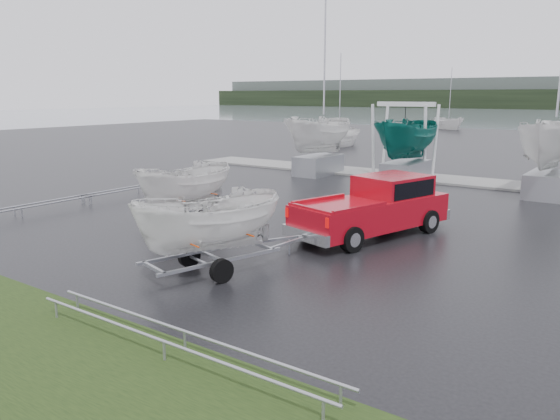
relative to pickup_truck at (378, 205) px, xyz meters
The scene contains 14 objects.
ground_plane 3.40m from the pickup_truck, behind, with size 120.00×120.00×0.00m, color black.
dock 13.09m from the pickup_truck, 104.36° to the left, with size 30.00×3.00×0.12m, color gray.
pickup_truck is the anchor object (origin of this frame).
trailer_hitched 6.55m from the pickup_truck, 106.21° to the right, with size 2.14×3.79×4.78m.
trailer_parked 6.96m from the pickup_truck, 159.08° to the right, with size 1.79×3.61×4.87m.
boat_hoist 13.50m from the pickup_truck, 109.28° to the left, with size 3.30×2.18×4.12m.
keelboat_0 13.99m from the pickup_truck, 129.32° to the left, with size 2.23×3.20×10.39m.
keelboat_1 11.67m from the pickup_truck, 107.91° to the left, with size 2.21×3.20×6.98m.
keelboat_2 11.49m from the pickup_truck, 72.70° to the left, with size 2.36×3.20×10.53m.
mast_rack_0 12.27m from the pickup_truck, behind, with size 0.56×6.50×0.06m.
mast_rack_1 13.37m from the pickup_truck, 156.37° to the right, with size 0.56×6.50×0.06m.
mast_rack_2 9.91m from the pickup_truck, 85.57° to the right, with size 7.00×0.56×0.06m.
moored_boat_0 31.32m from the pickup_truck, 121.45° to the left, with size 2.32×2.38×11.06m.
moored_boat_1 59.10m from the pickup_truck, 106.22° to the left, with size 3.62×3.62×11.36m.
Camera 1 is at (10.67, -15.72, 4.52)m, focal length 35.00 mm.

